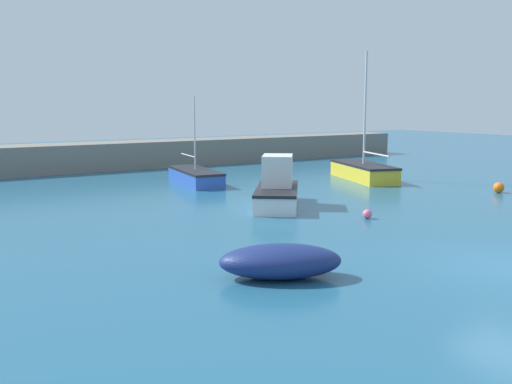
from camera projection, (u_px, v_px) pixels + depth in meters
name	position (u px, v px, depth m)	size (l,w,h in m)	color
ground_plane	(507.00, 271.00, 15.47)	(120.00, 120.00, 0.20)	#235B7A
harbor_breakwater	(129.00, 155.00, 39.36)	(46.79, 3.07, 1.81)	slate
sailboat_tall_mast	(363.00, 171.00, 33.24)	(3.61, 6.04, 7.34)	yellow
motorboat_grey_hull	(277.00, 189.00, 24.59)	(4.26, 4.81, 2.20)	white
sailboat_short_mast	(195.00, 176.00, 31.60)	(2.43, 5.44, 4.80)	#2D56B7
open_tender_yellow	(280.00, 261.00, 14.46)	(3.45, 2.78, 0.87)	navy
mooring_buoy_orange	(499.00, 188.00, 28.36)	(0.53, 0.53, 0.53)	orange
mooring_buoy_pink	(367.00, 214.00, 21.99)	(0.36, 0.36, 0.36)	#EA668C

